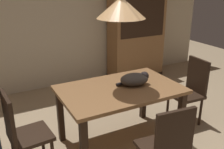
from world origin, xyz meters
TOP-DOWN VIEW (x-y plane):
  - back_wall at (0.00, 2.65)m, footprint 6.40×0.10m
  - dining_table at (-0.00, 0.43)m, footprint 1.40×0.90m
  - chair_near_front at (-0.01, -0.45)m, footprint 0.44×0.44m
  - chair_right_side at (1.12, 0.43)m, footprint 0.42×0.42m
  - chair_left_side at (-1.13, 0.42)m, footprint 0.44×0.44m
  - cat_sleeping at (0.20, 0.42)m, footprint 0.40×0.29m
  - pendant_lamp at (-0.00, 0.43)m, footprint 0.52×0.52m
  - hutch_bookcase at (1.44, 2.32)m, footprint 1.12×0.45m

SIDE VIEW (x-z plane):
  - chair_near_front at x=-0.01m, z-range 0.05..0.98m
  - chair_right_side at x=1.12m, z-range 0.05..0.98m
  - chair_left_side at x=-1.13m, z-range 0.05..0.98m
  - dining_table at x=0.00m, z-range 0.27..1.02m
  - cat_sleeping at x=0.20m, z-range 0.75..0.90m
  - hutch_bookcase at x=1.44m, z-range -0.04..1.81m
  - back_wall at x=0.00m, z-range 0.00..2.90m
  - pendant_lamp at x=0.00m, z-range 1.01..2.31m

